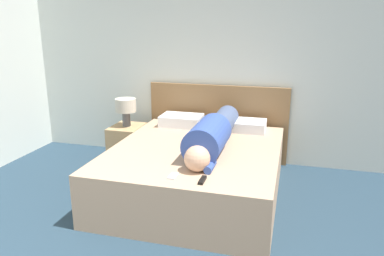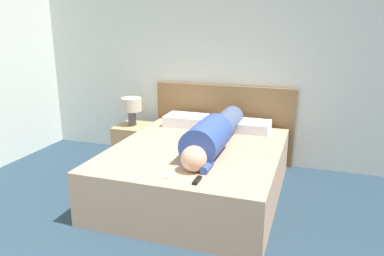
{
  "view_description": "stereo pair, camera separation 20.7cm",
  "coord_description": "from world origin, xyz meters",
  "px_view_note": "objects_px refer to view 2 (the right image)",
  "views": [
    {
      "loc": [
        0.96,
        -0.9,
        1.77
      ],
      "look_at": [
        0.03,
        2.48,
        0.77
      ],
      "focal_mm": 35.0,
      "sensor_mm": 36.0,
      "label": 1
    },
    {
      "loc": [
        1.16,
        -0.84,
        1.77
      ],
      "look_at": [
        0.03,
        2.48,
        0.77
      ],
      "focal_mm": 35.0,
      "sensor_mm": 36.0,
      "label": 2
    }
  ],
  "objects_px": {
    "cell_phone": "(169,176)",
    "person_lying": "(214,134)",
    "pillow_near_headboard": "(186,120)",
    "pillow_second": "(250,126)",
    "bed": "(197,171)",
    "tv_remote": "(197,180)",
    "table_lamp": "(132,106)",
    "nightstand": "(133,143)"
  },
  "relations": [
    {
      "from": "tv_remote",
      "to": "cell_phone",
      "type": "relative_size",
      "value": 1.15
    },
    {
      "from": "nightstand",
      "to": "tv_remote",
      "type": "bearing_deg",
      "value": -47.47
    },
    {
      "from": "tv_remote",
      "to": "table_lamp",
      "type": "bearing_deg",
      "value": 132.53
    },
    {
      "from": "pillow_near_headboard",
      "to": "tv_remote",
      "type": "height_order",
      "value": "pillow_near_headboard"
    },
    {
      "from": "nightstand",
      "to": "table_lamp",
      "type": "xyz_separation_m",
      "value": [
        0.0,
        0.0,
        0.49
      ]
    },
    {
      "from": "tv_remote",
      "to": "cell_phone",
      "type": "xyz_separation_m",
      "value": [
        -0.26,
        0.03,
        -0.01
      ]
    },
    {
      "from": "bed",
      "to": "table_lamp",
      "type": "xyz_separation_m",
      "value": [
        -1.09,
        0.67,
        0.47
      ]
    },
    {
      "from": "table_lamp",
      "to": "tv_remote",
      "type": "xyz_separation_m",
      "value": [
        1.36,
        -1.48,
        -0.2
      ]
    },
    {
      "from": "table_lamp",
      "to": "cell_phone",
      "type": "xyz_separation_m",
      "value": [
        1.1,
        -1.45,
        -0.21
      ]
    },
    {
      "from": "person_lying",
      "to": "tv_remote",
      "type": "bearing_deg",
      "value": -83.38
    },
    {
      "from": "pillow_second",
      "to": "tv_remote",
      "type": "relative_size",
      "value": 3.17
    },
    {
      "from": "cell_phone",
      "to": "person_lying",
      "type": "bearing_deg",
      "value": 78.51
    },
    {
      "from": "bed",
      "to": "pillow_near_headboard",
      "type": "relative_size",
      "value": 3.98
    },
    {
      "from": "table_lamp",
      "to": "pillow_near_headboard",
      "type": "bearing_deg",
      "value": 8.59
    },
    {
      "from": "person_lying",
      "to": "pillow_near_headboard",
      "type": "height_order",
      "value": "person_lying"
    },
    {
      "from": "pillow_second",
      "to": "bed",
      "type": "bearing_deg",
      "value": -117.67
    },
    {
      "from": "table_lamp",
      "to": "cell_phone",
      "type": "height_order",
      "value": "table_lamp"
    },
    {
      "from": "pillow_near_headboard",
      "to": "pillow_second",
      "type": "bearing_deg",
      "value": 0.0
    },
    {
      "from": "nightstand",
      "to": "pillow_near_headboard",
      "type": "bearing_deg",
      "value": 8.59
    },
    {
      "from": "bed",
      "to": "person_lying",
      "type": "xyz_separation_m",
      "value": [
        0.17,
        0.02,
        0.41
      ]
    },
    {
      "from": "bed",
      "to": "pillow_second",
      "type": "bearing_deg",
      "value": 62.33
    },
    {
      "from": "person_lying",
      "to": "tv_remote",
      "type": "height_order",
      "value": "person_lying"
    },
    {
      "from": "tv_remote",
      "to": "person_lying",
      "type": "bearing_deg",
      "value": 96.62
    },
    {
      "from": "nightstand",
      "to": "pillow_second",
      "type": "height_order",
      "value": "pillow_second"
    },
    {
      "from": "person_lying",
      "to": "table_lamp",
      "type": "bearing_deg",
      "value": 152.75
    },
    {
      "from": "bed",
      "to": "table_lamp",
      "type": "relative_size",
      "value": 5.61
    },
    {
      "from": "bed",
      "to": "pillow_near_headboard",
      "type": "bearing_deg",
      "value": 116.71
    },
    {
      "from": "nightstand",
      "to": "cell_phone",
      "type": "height_order",
      "value": "cell_phone"
    },
    {
      "from": "pillow_second",
      "to": "person_lying",
      "type": "bearing_deg",
      "value": -107.14
    },
    {
      "from": "tv_remote",
      "to": "pillow_near_headboard",
      "type": "bearing_deg",
      "value": 112.56
    },
    {
      "from": "person_lying",
      "to": "cell_phone",
      "type": "height_order",
      "value": "person_lying"
    },
    {
      "from": "bed",
      "to": "pillow_second",
      "type": "distance_m",
      "value": 0.93
    },
    {
      "from": "bed",
      "to": "person_lying",
      "type": "height_order",
      "value": "person_lying"
    },
    {
      "from": "cell_phone",
      "to": "tv_remote",
      "type": "bearing_deg",
      "value": -6.35
    },
    {
      "from": "pillow_near_headboard",
      "to": "cell_phone",
      "type": "height_order",
      "value": "pillow_near_headboard"
    },
    {
      "from": "pillow_near_headboard",
      "to": "tv_remote",
      "type": "distance_m",
      "value": 1.72
    },
    {
      "from": "nightstand",
      "to": "table_lamp",
      "type": "distance_m",
      "value": 0.49
    },
    {
      "from": "pillow_near_headboard",
      "to": "cell_phone",
      "type": "bearing_deg",
      "value": -75.61
    },
    {
      "from": "person_lying",
      "to": "bed",
      "type": "bearing_deg",
      "value": -173.75
    },
    {
      "from": "nightstand",
      "to": "pillow_second",
      "type": "bearing_deg",
      "value": 4.04
    },
    {
      "from": "pillow_near_headboard",
      "to": "pillow_second",
      "type": "height_order",
      "value": "pillow_near_headboard"
    },
    {
      "from": "person_lying",
      "to": "pillow_near_headboard",
      "type": "bearing_deg",
      "value": 126.68
    }
  ]
}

